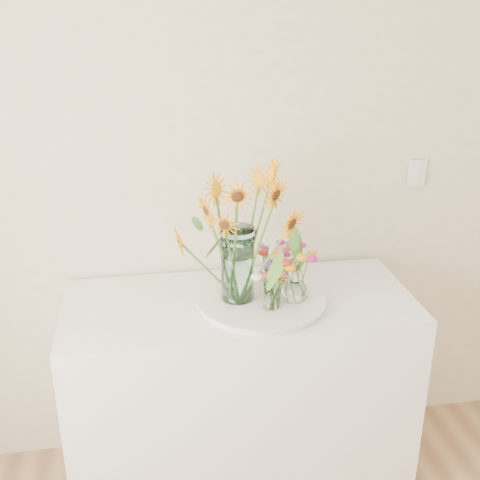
{
  "coord_description": "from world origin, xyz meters",
  "views": [
    {
      "loc": [
        -0.65,
        -0.18,
        2.03
      ],
      "look_at": [
        -0.3,
        1.89,
        1.17
      ],
      "focal_mm": 45.0,
      "sensor_mm": 36.0,
      "label": 1
    }
  ],
  "objects": [
    {
      "name": "small_vase_b",
      "position": [
        -0.09,
        1.84,
        1.0
      ],
      "size": [
        0.13,
        0.13,
        0.14
      ],
      "primitive_type": null,
      "rotation": [
        0.0,
        0.0,
        0.36
      ],
      "color": "white",
      "rests_on": "tray"
    },
    {
      "name": "mason_jar",
      "position": [
        -0.31,
        1.89,
        1.07
      ],
      "size": [
        0.15,
        0.15,
        0.3
      ],
      "primitive_type": "cylinder",
      "rotation": [
        0.0,
        0.0,
        -0.22
      ],
      "color": "#B6E8EA",
      "rests_on": "tray"
    },
    {
      "name": "wildflower_posy_c",
      "position": [
        -0.15,
        1.98,
        1.02
      ],
      "size": [
        0.19,
        0.19,
        0.19
      ],
      "primitive_type": null,
      "color": "orange",
      "rests_on": "tray"
    },
    {
      "name": "tray",
      "position": [
        -0.22,
        1.88,
        0.91
      ],
      "size": [
        0.49,
        0.49,
        0.02
      ],
      "primitive_type": "cylinder",
      "color": "white",
      "rests_on": "counter"
    },
    {
      "name": "counter",
      "position": [
        -0.29,
        1.93,
        0.45
      ],
      "size": [
        1.4,
        0.6,
        0.9
      ],
      "primitive_type": "cube",
      "color": "white",
      "rests_on": "ground_plane"
    },
    {
      "name": "small_vase_c",
      "position": [
        -0.15,
        1.98,
        0.98
      ],
      "size": [
        0.07,
        0.07,
        0.1
      ],
      "primitive_type": "cylinder",
      "rotation": [
        0.0,
        0.0,
        0.12
      ],
      "color": "white",
      "rests_on": "tray"
    },
    {
      "name": "wildflower_posy_a",
      "position": [
        -0.19,
        1.79,
        1.02
      ],
      "size": [
        0.19,
        0.19,
        0.19
      ],
      "primitive_type": null,
      "color": "orange",
      "rests_on": "tray"
    },
    {
      "name": "wildflower_posy_b",
      "position": [
        -0.09,
        1.84,
        1.04
      ],
      "size": [
        0.23,
        0.23,
        0.23
      ],
      "primitive_type": null,
      "color": "orange",
      "rests_on": "tray"
    },
    {
      "name": "sunflower_bouquet",
      "position": [
        -0.31,
        1.89,
        1.21
      ],
      "size": [
        0.99,
        0.99,
        0.57
      ],
      "primitive_type": null,
      "rotation": [
        0.0,
        0.0,
        -0.22
      ],
      "color": "#FF9C05",
      "rests_on": "tray"
    },
    {
      "name": "small_vase_a",
      "position": [
        -0.19,
        1.79,
        0.98
      ],
      "size": [
        0.08,
        0.08,
        0.1
      ],
      "primitive_type": "cylinder",
      "rotation": [
        0.0,
        0.0,
        -0.36
      ],
      "color": "white",
      "rests_on": "tray"
    }
  ]
}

